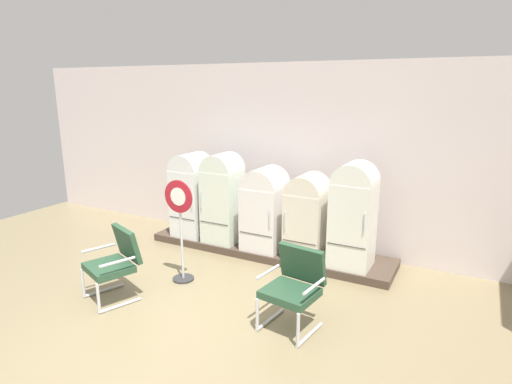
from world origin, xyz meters
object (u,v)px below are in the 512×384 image
refrigerator_3 (307,214)px  sign_stand (181,231)px  refrigerator_4 (353,212)px  refrigerator_0 (192,192)px  armchair_left (115,260)px  refrigerator_2 (265,206)px  armchair_right (294,284)px  refrigerator_1 (223,195)px

refrigerator_3 → sign_stand: bearing=-134.1°
refrigerator_3 → refrigerator_4: refrigerator_4 is taller
refrigerator_0 → sign_stand: bearing=-59.3°
refrigerator_3 → sign_stand: (-1.41, -1.46, -0.07)m
armchair_left → refrigerator_4: bearing=41.0°
refrigerator_0 → sign_stand: 1.71m
refrigerator_2 → refrigerator_4: (1.52, -0.04, 0.13)m
refrigerator_4 → refrigerator_0: bearing=179.6°
refrigerator_4 → sign_stand: refrigerator_4 is taller
refrigerator_0 → refrigerator_4: bearing=-0.4°
refrigerator_4 → sign_stand: (-2.16, -1.44, -0.21)m
refrigerator_3 → sign_stand: sign_stand is taller
refrigerator_0 → armchair_left: 2.37m
armchair_left → armchair_right: size_ratio=1.00×
refrigerator_0 → refrigerator_1: bearing=-2.3°
refrigerator_1 → refrigerator_4: 2.33m
refrigerator_3 → armchair_right: 1.93m
refrigerator_2 → sign_stand: (-0.64, -1.48, -0.08)m
refrigerator_1 → refrigerator_0: bearing=177.7°
refrigerator_0 → armchair_right: refrigerator_0 is taller
refrigerator_2 → refrigerator_4: refrigerator_4 is taller
refrigerator_0 → refrigerator_4: size_ratio=0.94×
refrigerator_3 → sign_stand: size_ratio=0.89×
refrigerator_4 → armchair_left: bearing=-139.0°
sign_stand → armchair_left: bearing=-118.9°
refrigerator_1 → armchair_right: 2.82m
refrigerator_0 → refrigerator_3: 2.28m
refrigerator_0 → refrigerator_1: (0.69, -0.03, 0.03)m
refrigerator_1 → armchair_left: bearing=-97.3°
refrigerator_0 → refrigerator_3: bearing=-0.1°
refrigerator_3 → armchair_left: size_ratio=1.40×
refrigerator_4 → armchair_left: size_ratio=1.66×
refrigerator_0 → armchair_right: bearing=-32.8°
refrigerator_0 → armchair_left: size_ratio=1.57×
refrigerator_2 → armchair_left: bearing=-115.5°
refrigerator_0 → sign_stand: refrigerator_0 is taller
refrigerator_1 → armchair_left: (-0.29, -2.28, -0.42)m
refrigerator_2 → refrigerator_3: (0.77, -0.02, -0.01)m
refrigerator_3 → armchair_right: (0.55, -1.82, -0.30)m
refrigerator_1 → refrigerator_2: (0.82, 0.04, -0.10)m
armchair_right → sign_stand: (-1.96, 0.36, 0.23)m
refrigerator_1 → sign_stand: 1.46m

